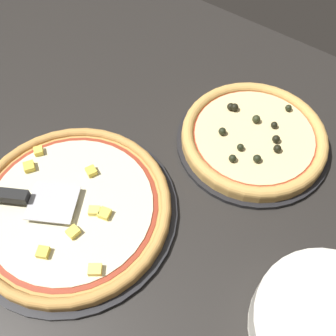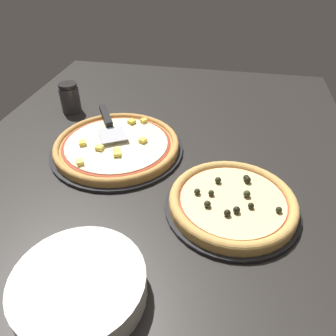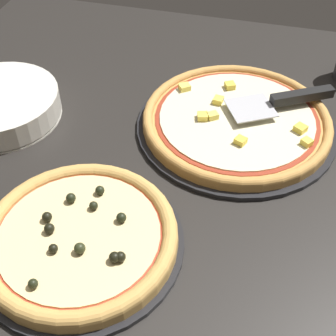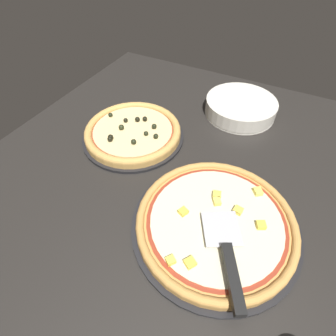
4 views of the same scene
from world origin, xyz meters
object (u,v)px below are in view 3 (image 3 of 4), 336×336
pizza_front (237,119)px  plate_stack (0,105)px  serving_spatula (291,99)px  pizza_back (80,236)px

pizza_front → plate_stack: plate_stack is taller
serving_spatula → plate_stack: 60.67cm
serving_spatula → plate_stack: size_ratio=0.88×
serving_spatula → plate_stack: serving_spatula is taller
serving_spatula → plate_stack: (58.77, 14.90, -2.20)cm
pizza_back → serving_spatula: (-29.47, -42.25, 2.49)cm
pizza_front → pizza_back: bearing=61.6°
pizza_back → serving_spatula: size_ratio=1.42×
pizza_front → plate_stack: (48.81, 8.67, 0.50)cm
pizza_front → serving_spatula: size_ratio=1.74×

